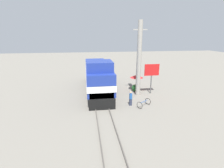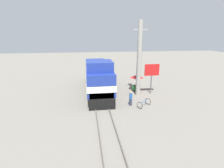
{
  "view_description": "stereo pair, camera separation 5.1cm",
  "coord_description": "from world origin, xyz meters",
  "px_view_note": "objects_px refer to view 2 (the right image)",
  "views": [
    {
      "loc": [
        -1.56,
        -20.24,
        7.86
      ],
      "look_at": [
        1.2,
        -2.04,
        2.59
      ],
      "focal_mm": 28.0,
      "sensor_mm": 36.0,
      "label": 1
    },
    {
      "loc": [
        -1.51,
        -20.24,
        7.86
      ],
      "look_at": [
        1.2,
        -2.04,
        2.59
      ],
      "focal_mm": 28.0,
      "sensor_mm": 36.0,
      "label": 2
    }
  ],
  "objects_px": {
    "locomotive": "(98,77)",
    "person_bystander": "(131,98)",
    "billboard_sign": "(152,72)",
    "vendor_umbrella": "(137,76)",
    "bicycle": "(144,103)",
    "utility_pole": "(139,59)"
  },
  "relations": [
    {
      "from": "locomotive",
      "to": "vendor_umbrella",
      "type": "bearing_deg",
      "value": -5.38
    },
    {
      "from": "locomotive",
      "to": "vendor_umbrella",
      "type": "distance_m",
      "value": 5.51
    },
    {
      "from": "locomotive",
      "to": "bicycle",
      "type": "bearing_deg",
      "value": -52.74
    },
    {
      "from": "locomotive",
      "to": "utility_pole",
      "type": "height_order",
      "value": "utility_pole"
    },
    {
      "from": "locomotive",
      "to": "bicycle",
      "type": "height_order",
      "value": "locomotive"
    },
    {
      "from": "person_bystander",
      "to": "bicycle",
      "type": "xyz_separation_m",
      "value": [
        1.41,
        -0.51,
        -0.52
      ]
    },
    {
      "from": "billboard_sign",
      "to": "bicycle",
      "type": "distance_m",
      "value": 5.52
    },
    {
      "from": "utility_pole",
      "to": "person_bystander",
      "type": "height_order",
      "value": "utility_pole"
    },
    {
      "from": "billboard_sign",
      "to": "vendor_umbrella",
      "type": "bearing_deg",
      "value": 137.71
    },
    {
      "from": "locomotive",
      "to": "person_bystander",
      "type": "bearing_deg",
      "value": -59.84
    },
    {
      "from": "locomotive",
      "to": "person_bystander",
      "type": "xyz_separation_m",
      "value": [
        3.32,
        -5.71,
        -1.15
      ]
    },
    {
      "from": "utility_pole",
      "to": "vendor_umbrella",
      "type": "bearing_deg",
      "value": 79.98
    },
    {
      "from": "utility_pole",
      "to": "person_bystander",
      "type": "distance_m",
      "value": 5.5
    },
    {
      "from": "utility_pole",
      "to": "person_bystander",
      "type": "xyz_separation_m",
      "value": [
        -1.85,
        -3.41,
        -3.89
      ]
    },
    {
      "from": "bicycle",
      "to": "billboard_sign",
      "type": "bearing_deg",
      "value": -66.34
    },
    {
      "from": "bicycle",
      "to": "person_bystander",
      "type": "bearing_deg",
      "value": 33.22
    },
    {
      "from": "person_bystander",
      "to": "bicycle",
      "type": "bearing_deg",
      "value": -19.75
    },
    {
      "from": "billboard_sign",
      "to": "person_bystander",
      "type": "distance_m",
      "value": 5.72
    },
    {
      "from": "billboard_sign",
      "to": "person_bystander",
      "type": "bearing_deg",
      "value": -135.47
    },
    {
      "from": "vendor_umbrella",
      "to": "billboard_sign",
      "type": "bearing_deg",
      "value": -42.29
    },
    {
      "from": "locomotive",
      "to": "billboard_sign",
      "type": "relative_size",
      "value": 3.43
    },
    {
      "from": "locomotive",
      "to": "vendor_umbrella",
      "type": "height_order",
      "value": "locomotive"
    }
  ]
}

